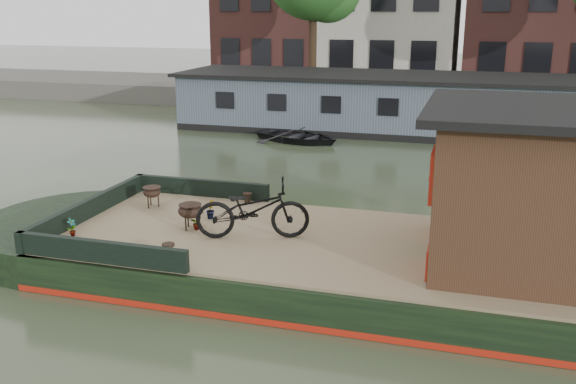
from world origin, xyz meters
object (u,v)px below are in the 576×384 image
(brazier_rear, at_px, (152,197))
(potted_plant_a, at_px, (196,219))
(cabin, at_px, (558,187))
(brazier_front, at_px, (190,217))
(dinghy, at_px, (298,133))
(bicycle, at_px, (253,209))

(brazier_rear, bearing_deg, potted_plant_a, -36.06)
(cabin, relative_size, brazier_front, 8.66)
(brazier_rear, distance_m, dinghy, 10.18)
(cabin, distance_m, bicycle, 4.83)
(potted_plant_a, xyz_separation_m, brazier_rear, (-1.40, 1.02, 0.01))
(bicycle, bearing_deg, brazier_rear, 47.89)
(cabin, xyz_separation_m, brazier_front, (-5.99, -0.09, -1.00))
(bicycle, height_order, dinghy, bicycle)
(dinghy, bearing_deg, bicycle, -150.87)
(bicycle, relative_size, dinghy, 0.63)
(cabin, height_order, bicycle, cabin)
(brazier_rear, height_order, dinghy, brazier_rear)
(potted_plant_a, bearing_deg, brazier_front, 170.33)
(bicycle, height_order, potted_plant_a, bicycle)
(brazier_rear, bearing_deg, cabin, -7.16)
(brazier_front, relative_size, dinghy, 0.15)
(cabin, relative_size, bicycle, 2.07)
(cabin, xyz_separation_m, potted_plant_a, (-5.88, -0.11, -1.03))
(cabin, xyz_separation_m, brazier_rear, (-7.28, 0.91, -1.02))
(brazier_front, xyz_separation_m, dinghy, (-1.14, 11.17, -0.57))
(brazier_front, bearing_deg, potted_plant_a, -9.67)
(cabin, height_order, brazier_front, cabin)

